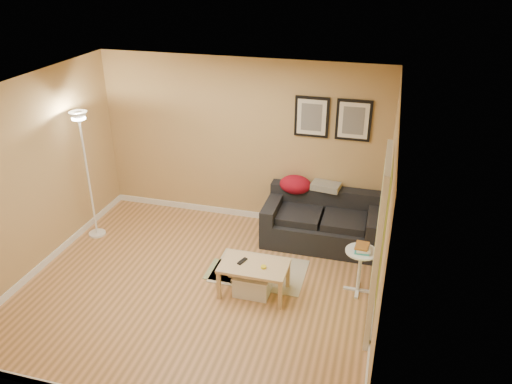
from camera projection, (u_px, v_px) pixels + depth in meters
The scene contains 24 objects.
floor at pixel (199, 286), 6.56m from camera, with size 4.50×4.50×0.00m, color tan.
ceiling at pixel (187, 91), 5.42m from camera, with size 4.50×4.50×0.00m, color white.
wall_back at pixel (241, 142), 7.73m from camera, with size 4.50×4.50×0.00m, color tan.
wall_front at pixel (106, 300), 4.26m from camera, with size 4.50×4.50×0.00m, color tan.
wall_left at pixel (32, 178), 6.53m from camera, with size 4.00×4.00×0.00m, color tan.
wall_right at pixel (385, 222), 5.46m from camera, with size 4.00×4.00×0.00m, color tan.
baseboard_back at pixel (242, 213), 8.27m from camera, with size 4.50×0.02×0.10m, color white.
baseboard_left at pixel (50, 258), 7.07m from camera, with size 0.02×4.00×0.10m, color white.
baseboard_right at pixel (373, 313), 6.01m from camera, with size 0.02×4.00×0.10m, color white.
sofa at pixel (322, 220), 7.40m from camera, with size 1.70×0.90×0.75m, color black, non-canonical shape.
red_throw at pixel (295, 185), 7.58m from camera, with size 0.48×0.36×0.28m, color maroon, non-canonical shape.
plaid_throw at pixel (326, 186), 7.50m from camera, with size 0.42×0.26×0.10m, color tan, non-canonical shape.
framed_print_left at pixel (312, 117), 7.23m from camera, with size 0.50×0.04×0.60m, color black, non-canonical shape.
framed_print_right at pixel (354, 120), 7.09m from camera, with size 0.50×0.04×0.60m, color black, non-canonical shape.
area_rug at pixel (260, 271), 6.86m from camera, with size 1.25×0.85×0.01m, color beige.
green_runner at pixel (233, 272), 6.84m from camera, with size 0.70×0.50×0.01m, color #668C4C.
coffee_table at pixel (254, 279), 6.35m from camera, with size 0.85×0.52×0.43m, color #D2B180, non-canonical shape.
remote_control at pixel (242, 261), 6.31m from camera, with size 0.05×0.16×0.02m, color black.
tape_roll at pixel (264, 267), 6.19m from camera, with size 0.07×0.07×0.03m, color yellow.
storage_bin at pixel (252, 284), 6.37m from camera, with size 0.47×0.34×0.29m, color white, non-canonical shape.
side_table at pixel (359, 271), 6.34m from camera, with size 0.40×0.40×0.61m, color white, non-canonical shape.
book_stack at pixel (363, 248), 6.20m from camera, with size 0.18×0.24×0.08m, color #39A9AD, non-canonical shape.
floor_lamp at pixel (89, 180), 7.35m from camera, with size 0.26×0.26×1.98m, color white, non-canonical shape.
doorway at pixel (377, 250), 5.46m from camera, with size 0.12×1.01×2.13m, color white, non-canonical shape.
Camera 1 is at (2.14, -4.96, 4.00)m, focal length 35.07 mm.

